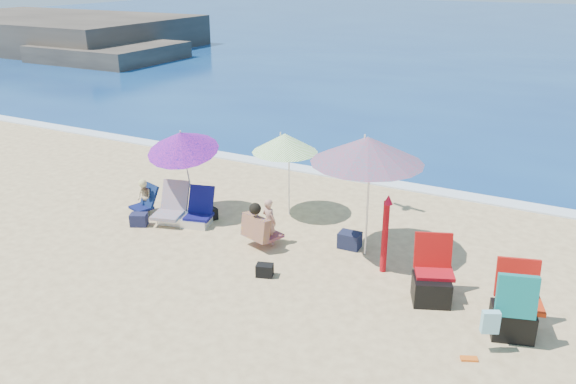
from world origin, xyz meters
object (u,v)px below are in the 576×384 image
at_px(chair_navy, 198,215).
at_px(camp_chair_right, 513,311).
at_px(chair_rainbow, 174,211).
at_px(umbrella_blue, 182,142).
at_px(person_center, 263,224).
at_px(camp_chair_left, 432,282).
at_px(person_left, 145,197).
at_px(umbrella_striped, 285,143).
at_px(furled_umbrella, 386,230).
at_px(umbrella_turquoise, 367,150).

height_order(chair_navy, camp_chair_right, camp_chair_right).
height_order(chair_navy, chair_rainbow, chair_rainbow).
distance_m(umbrella_blue, person_center, 2.49).
distance_m(camp_chair_left, person_left, 6.36).
distance_m(umbrella_striped, camp_chair_left, 4.31).
relative_size(furled_umbrella, camp_chair_left, 1.40).
bearing_deg(umbrella_striped, umbrella_turquoise, -24.26).
xyz_separation_m(umbrella_turquoise, umbrella_striped, (-2.11, 0.95, -0.41)).
height_order(camp_chair_left, camp_chair_right, camp_chair_right).
relative_size(umbrella_blue, person_center, 2.18).
xyz_separation_m(chair_navy, chair_rainbow, (-0.53, -0.12, 0.02)).
bearing_deg(furled_umbrella, umbrella_blue, 175.36).
bearing_deg(camp_chair_left, chair_navy, 172.28).
bearing_deg(camp_chair_right, chair_navy, 170.07).
distance_m(furled_umbrella, camp_chair_right, 2.46).
xyz_separation_m(umbrella_striped, chair_navy, (-1.35, -1.26, -1.39)).
bearing_deg(umbrella_blue, person_left, -163.06).
bearing_deg(chair_rainbow, furled_umbrella, -0.38).
xyz_separation_m(furled_umbrella, camp_chair_left, (0.97, -0.53, -0.48)).
relative_size(chair_navy, chair_rainbow, 0.85).
relative_size(umbrella_turquoise, furled_umbrella, 1.81).
distance_m(camp_chair_left, person_center, 3.34).
relative_size(camp_chair_left, camp_chair_right, 0.88).
bearing_deg(camp_chair_right, camp_chair_left, 161.67).
distance_m(umbrella_turquoise, furled_umbrella, 1.40).
distance_m(umbrella_blue, chair_navy, 1.53).
distance_m(chair_navy, camp_chair_left, 5.03).
relative_size(umbrella_turquoise, chair_navy, 3.34).
xyz_separation_m(umbrella_turquoise, person_center, (-1.78, -0.54, -1.55)).
height_order(chair_navy, person_left, person_left).
bearing_deg(camp_chair_left, umbrella_turquoise, 147.15).
bearing_deg(camp_chair_left, umbrella_striped, 151.97).
height_order(umbrella_blue, camp_chair_right, umbrella_blue).
relative_size(chair_navy, camp_chair_left, 0.76).
height_order(camp_chair_right, person_left, camp_chair_right).
bearing_deg(furled_umbrella, chair_rainbow, 179.62).
height_order(umbrella_blue, camp_chair_left, umbrella_blue).
bearing_deg(umbrella_striped, person_left, -154.04).
bearing_deg(person_center, chair_navy, 171.99).
distance_m(furled_umbrella, person_left, 5.38).
height_order(umbrella_turquoise, umbrella_striped, umbrella_turquoise).
bearing_deg(camp_chair_right, person_left, 172.18).
height_order(furled_umbrella, camp_chair_left, furled_umbrella).
bearing_deg(furled_umbrella, umbrella_striped, 152.18).
distance_m(chair_navy, person_center, 1.71).
distance_m(umbrella_striped, chair_navy, 2.31).
distance_m(umbrella_striped, camp_chair_right, 5.56).
relative_size(furled_umbrella, chair_rainbow, 1.56).
bearing_deg(camp_chair_left, camp_chair_right, -18.33).
bearing_deg(umbrella_turquoise, chair_rainbow, -173.92).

